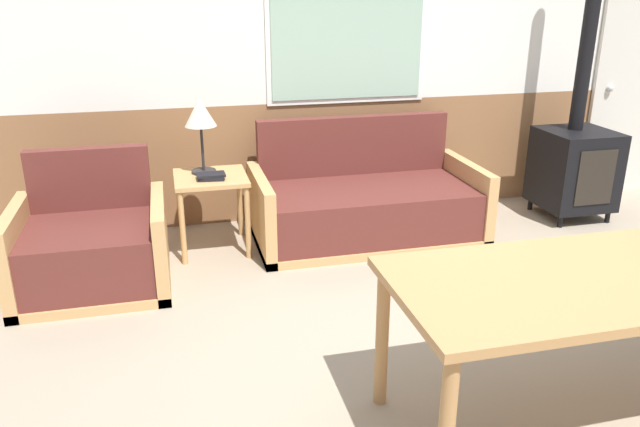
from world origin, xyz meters
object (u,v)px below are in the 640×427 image
at_px(armchair, 92,249).
at_px(table_lamp, 200,116).
at_px(couch, 366,205).
at_px(dining_table, 601,289).
at_px(wood_stove, 576,153).
at_px(side_table, 211,189).

height_order(armchair, table_lamp, table_lamp).
relative_size(couch, dining_table, 0.96).
relative_size(armchair, wood_stove, 0.37).
xyz_separation_m(couch, table_lamp, (-1.20, 0.13, 0.72)).
relative_size(armchair, table_lamp, 1.73).
bearing_deg(wood_stove, side_table, 179.83).
bearing_deg(dining_table, couch, 96.57).
bearing_deg(couch, side_table, 177.97).
height_order(armchair, dining_table, armchair).
distance_m(table_lamp, wood_stove, 3.05).
xyz_separation_m(armchair, dining_table, (2.24, -1.94, 0.40)).
relative_size(table_lamp, wood_stove, 0.22).
bearing_deg(side_table, armchair, -151.81).
height_order(table_lamp, wood_stove, wood_stove).
relative_size(couch, table_lamp, 3.14).
height_order(side_table, dining_table, dining_table).
distance_m(couch, side_table, 1.18).
height_order(armchair, wood_stove, wood_stove).
xyz_separation_m(dining_table, wood_stove, (1.55, 2.36, -0.11)).
bearing_deg(wood_stove, table_lamp, 178.13).
xyz_separation_m(side_table, table_lamp, (-0.04, 0.09, 0.52)).
bearing_deg(couch, dining_table, -83.43).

